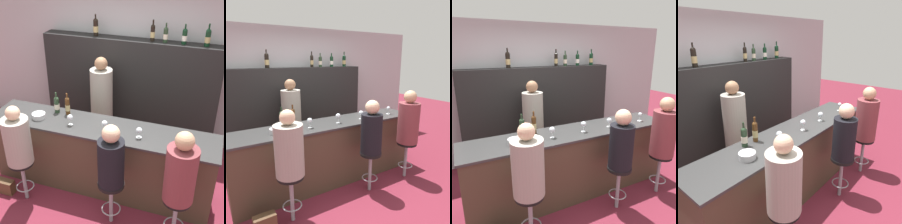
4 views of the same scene
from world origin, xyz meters
The scene contains 23 objects.
ground_plane centered at (0.00, 0.00, 0.00)m, with size 16.00×16.00×0.00m, color maroon.
wall_back centered at (0.00, 1.87, 1.30)m, with size 6.40×0.05×2.60m.
bar_counter centered at (0.00, 0.29, 0.50)m, with size 3.09×0.63×0.99m.
back_bar_cabinet centered at (0.00, 1.64, 0.90)m, with size 2.90×0.28×1.80m.
wine_bottle_counter_0 centered at (-0.70, 0.46, 1.11)m, with size 0.07×0.07×0.30m.
wine_bottle_counter_1 centered at (-0.54, 0.46, 1.12)m, with size 0.07×0.07×0.32m.
wine_bottle_backbar_0 centered at (-0.57, 1.64, 1.94)m, with size 0.08×0.08×0.34m.
wine_bottle_backbar_1 centered at (0.35, 1.64, 1.93)m, with size 0.07×0.07×0.32m.
wine_bottle_backbar_2 centered at (0.55, 1.64, 1.91)m, with size 0.07×0.07×0.29m.
wine_bottle_backbar_3 centered at (0.82, 1.64, 1.91)m, with size 0.07×0.07×0.29m.
wine_bottle_backbar_4 centered at (1.15, 1.64, 1.92)m, with size 0.08×0.08×0.32m.
wine_glass_0 centered at (-0.38, 0.21, 1.10)m, with size 0.08×0.08×0.15m.
wine_glass_1 centered at (0.10, 0.21, 1.10)m, with size 0.08×0.08×0.15m.
wine_glass_2 centered at (0.56, 0.21, 1.09)m, with size 0.08×0.08×0.14m.
wine_glass_3 centered at (1.18, 0.21, 1.09)m, with size 0.08×0.08×0.14m.
metal_bowl centered at (-0.86, 0.23, 1.03)m, with size 0.18×0.18×0.07m.
bar_stool_left centered at (-0.87, -0.29, 0.48)m, with size 0.32×0.32×0.62m.
guest_seated_left centered at (-0.87, -0.29, 0.97)m, with size 0.34×0.34×0.80m.
bar_stool_middle centered at (0.37, -0.29, 0.48)m, with size 0.32×0.32×0.62m.
guest_seated_middle centered at (0.37, -0.29, 0.97)m, with size 0.31×0.31×0.78m.
bar_stool_right centered at (1.14, -0.29, 0.48)m, with size 0.32×0.32×0.62m.
guest_seated_right centered at (1.14, -0.29, 1.00)m, with size 0.34×0.34×0.86m.
bartender centered at (-0.31, 1.18, 0.75)m, with size 0.35×0.35×1.62m.
Camera 3 is at (-1.44, -2.24, 2.12)m, focal length 35.00 mm.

